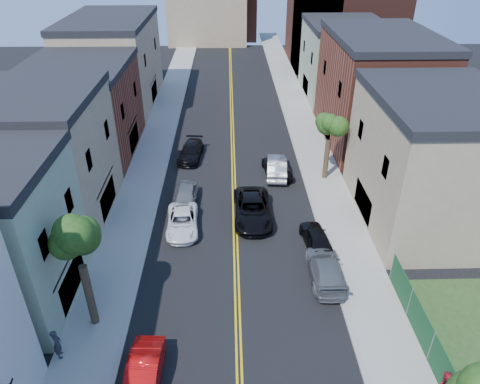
{
  "coord_description": "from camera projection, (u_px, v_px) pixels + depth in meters",
  "views": [
    {
      "loc": [
        -0.34,
        -3.57,
        19.01
      ],
      "look_at": [
        0.4,
        24.6,
        2.0
      ],
      "focal_mm": 33.25,
      "sensor_mm": 36.0,
      "label": 1
    }
  ],
  "objects": [
    {
      "name": "pedestrian_left",
      "position": [
        57.0,
        344.0,
        22.2
      ],
      "size": [
        0.63,
        0.76,
        1.77
      ],
      "primitive_type": "imported",
      "rotation": [
        0.0,
        0.0,
        1.95
      ],
      "color": "#2B2A32",
      "rests_on": "sidewalk_left"
    },
    {
      "name": "church",
      "position": [
        338.0,
        15.0,
        66.9
      ],
      "size": [
        16.2,
        14.2,
        22.6
      ],
      "color": "#4C2319",
      "rests_on": "ground"
    },
    {
      "name": "bldg_left_brick",
      "position": [
        82.0,
        113.0,
        41.31
      ],
      "size": [
        9.0,
        12.0,
        8.0
      ],
      "primitive_type": "cube",
      "color": "brown",
      "rests_on": "ground"
    },
    {
      "name": "bldg_right_brick",
      "position": [
        376.0,
        93.0,
        43.14
      ],
      "size": [
        9.0,
        14.0,
        10.0
      ],
      "primitive_type": "cube",
      "color": "brown",
      "rests_on": "ground"
    },
    {
      "name": "tree_right_far",
      "position": [
        331.0,
        116.0,
        35.77
      ],
      "size": [
        4.4,
        4.4,
        8.03
      ],
      "color": "#352B1A",
      "rests_on": "sidewalk_right"
    },
    {
      "name": "black_car_left",
      "position": [
        191.0,
        152.0,
        41.73
      ],
      "size": [
        2.45,
        4.94,
        1.38
      ],
      "primitive_type": "imported",
      "rotation": [
        0.0,
        0.0,
        -0.11
      ],
      "color": "black",
      "rests_on": "ground"
    },
    {
      "name": "dark_car_right_far",
      "position": [
        277.0,
        167.0,
        39.16
      ],
      "size": [
        2.56,
        4.82,
        1.29
      ],
      "primitive_type": "imported",
      "rotation": [
        0.0,
        0.0,
        3.24
      ],
      "color": "black",
      "rests_on": "ground"
    },
    {
      "name": "bldg_right_tan",
      "position": [
        432.0,
        164.0,
        31.42
      ],
      "size": [
        9.0,
        12.0,
        9.0
      ],
      "primitive_type": "cube",
      "color": "#998466",
      "rests_on": "ground"
    },
    {
      "name": "grey_car_right",
      "position": [
        325.0,
        269.0,
        27.48
      ],
      "size": [
        2.06,
        5.02,
        1.45
      ],
      "primitive_type": "imported",
      "rotation": [
        0.0,
        0.0,
        3.14
      ],
      "color": "#5B5F63",
      "rests_on": "ground"
    },
    {
      "name": "backdrop_left",
      "position": [
        207.0,
        9.0,
        79.87
      ],
      "size": [
        14.0,
        8.0,
        12.0
      ],
      "primitive_type": "cube",
      "color": "#998466",
      "rests_on": "ground"
    },
    {
      "name": "backdrop_center",
      "position": [
        229.0,
        11.0,
        83.9
      ],
      "size": [
        10.0,
        8.0,
        10.0
      ],
      "primitive_type": "cube",
      "color": "brown",
      "rests_on": "ground"
    },
    {
      "name": "silver_car_right",
      "position": [
        277.0,
        167.0,
        38.92
      ],
      "size": [
        2.11,
        4.95,
        1.59
      ],
      "primitive_type": "imported",
      "rotation": [
        0.0,
        0.0,
        3.05
      ],
      "color": "#AEAFB6",
      "rests_on": "ground"
    },
    {
      "name": "fence_right",
      "position": [
        444.0,
        373.0,
        20.66
      ],
      "size": [
        0.04,
        15.0,
        1.9
      ],
      "primitive_type": "cube",
      "color": "#143F1E",
      "rests_on": "sidewalk_right"
    },
    {
      "name": "bldg_left_tan_near",
      "position": [
        38.0,
        162.0,
        31.64
      ],
      "size": [
        9.0,
        10.0,
        9.0
      ],
      "primitive_type": "cube",
      "color": "#998466",
      "rests_on": "ground"
    },
    {
      "name": "white_pickup",
      "position": [
        182.0,
        222.0,
        31.96
      ],
      "size": [
        2.46,
        4.88,
        1.32
      ],
      "primitive_type": "imported",
      "rotation": [
        0.0,
        0.0,
        0.06
      ],
      "color": "white",
      "rests_on": "ground"
    },
    {
      "name": "grey_car_left",
      "position": [
        186.0,
        197.0,
        34.68
      ],
      "size": [
        1.84,
        4.41,
        1.49
      ],
      "primitive_type": "imported",
      "rotation": [
        0.0,
        0.0,
        -0.02
      ],
      "color": "slate",
      "rests_on": "ground"
    },
    {
      "name": "black_suv_lane",
      "position": [
        252.0,
        209.0,
        33.07
      ],
      "size": [
        2.74,
        5.91,
        1.64
      ],
      "primitive_type": "imported",
      "rotation": [
        0.0,
        0.0,
        0.0
      ],
      "color": "black",
      "rests_on": "ground"
    },
    {
      "name": "bldg_left_tan_far",
      "position": [
        114.0,
        64.0,
        52.9
      ],
      "size": [
        9.0,
        16.0,
        9.5
      ],
      "primitive_type": "cube",
      "color": "#998466",
      "rests_on": "ground"
    },
    {
      "name": "tree_left_mid",
      "position": [
        74.0,
        227.0,
        21.29
      ],
      "size": [
        5.2,
        5.2,
        9.29
      ],
      "color": "#352B1A",
      "rests_on": "sidewalk_left"
    },
    {
      "name": "black_car_right",
      "position": [
        316.0,
        237.0,
        30.34
      ],
      "size": [
        1.99,
        4.12,
        1.36
      ],
      "primitive_type": "imported",
      "rotation": [
        0.0,
        0.0,
        3.24
      ],
      "color": "black",
      "rests_on": "ground"
    },
    {
      "name": "curb_right",
      "position": [
        290.0,
        132.0,
        47.22
      ],
      "size": [
        0.3,
        100.0,
        0.15
      ],
      "primitive_type": "cube",
      "color": "gray",
      "rests_on": "ground"
    },
    {
      "name": "bldg_right_palegrn",
      "position": [
        343.0,
        62.0,
        55.51
      ],
      "size": [
        9.0,
        12.0,
        8.5
      ],
      "primitive_type": "cube",
      "color": "gray",
      "rests_on": "ground"
    },
    {
      "name": "sidewalk_left",
      "position": [
        158.0,
        133.0,
        46.9
      ],
      "size": [
        3.2,
        100.0,
        0.15
      ],
      "primitive_type": "cube",
      "color": "gray",
      "rests_on": "ground"
    },
    {
      "name": "sidewalk_right",
      "position": [
        307.0,
        132.0,
        47.26
      ],
      "size": [
        3.2,
        100.0,
        0.15
      ],
      "primitive_type": "cube",
      "color": "gray",
      "rests_on": "ground"
    },
    {
      "name": "red_sedan",
      "position": [
        143.0,
        376.0,
        20.99
      ],
      "size": [
        1.66,
        4.42,
        1.44
      ],
      "primitive_type": "imported",
      "rotation": [
        0.0,
        0.0,
        -0.03
      ],
      "color": "red",
      "rests_on": "ground"
    },
    {
      "name": "curb_left",
      "position": [
        174.0,
        133.0,
        46.94
      ],
      "size": [
        0.3,
        100.0,
        0.15
      ],
      "primitive_type": "cube",
      "color": "gray",
      "rests_on": "ground"
    }
  ]
}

